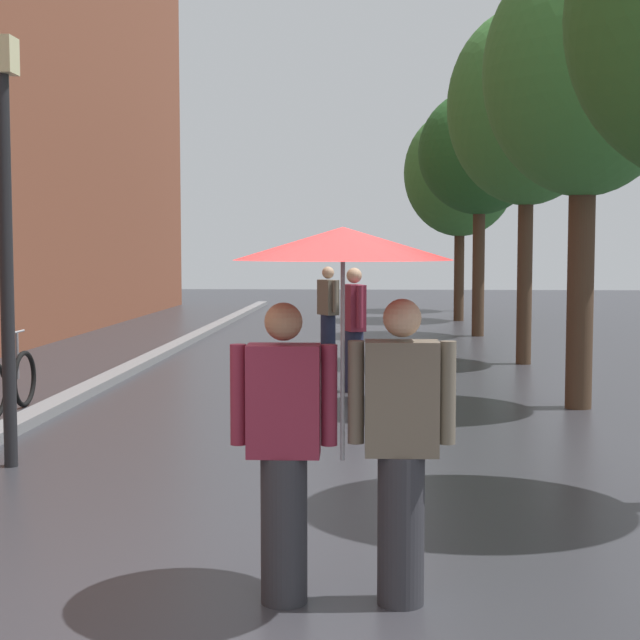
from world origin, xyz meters
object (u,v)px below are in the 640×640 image
at_px(street_tree_4, 460,173).
at_px(street_tree_5, 460,176).
at_px(pedestrian_walking_midground, 328,313).
at_px(street_tree_3, 480,153).
at_px(couple_under_umbrella, 343,347).
at_px(street_lamp_post, 5,215).
at_px(street_tree_2, 527,108).
at_px(pedestrian_walking_far, 354,329).
at_px(street_tree_1, 585,75).

height_order(street_tree_4, street_tree_5, street_tree_5).
xyz_separation_m(street_tree_4, pedestrian_walking_midground, (-3.03, -9.36, -3.09)).
relative_size(street_tree_3, street_tree_4, 0.96).
relative_size(street_tree_4, couple_under_umbrella, 2.70).
height_order(street_tree_4, pedestrian_walking_midground, street_tree_4).
xyz_separation_m(street_tree_4, street_lamp_post, (-5.48, -17.61, -1.67)).
bearing_deg(street_tree_5, pedestrian_walking_midground, -104.21).
bearing_deg(pedestrian_walking_midground, street_tree_4, 72.03).
bearing_deg(street_tree_4, street_tree_2, -88.29).
distance_m(street_tree_3, pedestrian_walking_midground, 6.60).
xyz_separation_m(street_tree_3, couple_under_umbrella, (-2.43, -16.30, -2.59)).
distance_m(street_tree_5, street_lamp_post, 22.40).
distance_m(street_tree_2, pedestrian_walking_far, 5.51).
relative_size(street_tree_1, street_lamp_post, 1.47).
bearing_deg(street_lamp_post, street_tree_3, 67.19).
distance_m(street_lamp_post, pedestrian_walking_far, 5.73).
height_order(couple_under_umbrella, pedestrian_walking_far, couple_under_umbrella).
distance_m(street_tree_1, street_tree_4, 14.10).
bearing_deg(pedestrian_walking_far, street_tree_3, 73.19).
distance_m(street_tree_3, street_lamp_post, 14.37).
bearing_deg(street_lamp_post, pedestrian_walking_midground, 73.48).
bearing_deg(street_tree_5, pedestrian_walking_far, -99.55).
relative_size(street_tree_5, pedestrian_walking_far, 3.39).
relative_size(couple_under_umbrella, pedestrian_walking_midground, 1.27).
xyz_separation_m(street_tree_1, pedestrian_walking_midground, (-3.31, 4.74, -3.20)).
bearing_deg(street_tree_4, couple_under_umbrella, -96.54).
bearing_deg(street_tree_3, street_tree_4, 90.62).
xyz_separation_m(street_tree_3, pedestrian_walking_far, (-2.55, -8.44, -3.16)).
bearing_deg(couple_under_umbrella, pedestrian_walking_far, 90.89).
xyz_separation_m(street_tree_1, street_tree_2, (0.01, 4.50, 0.25)).
height_order(street_tree_3, street_tree_5, street_tree_5).
distance_m(street_tree_1, street_tree_5, 18.04).
height_order(couple_under_umbrella, street_lamp_post, street_lamp_post).
height_order(street_lamp_post, pedestrian_walking_midground, street_lamp_post).
bearing_deg(pedestrian_walking_midground, pedestrian_walking_far, -81.48).
height_order(street_tree_1, street_tree_4, street_tree_4).
distance_m(street_tree_4, street_tree_5, 3.97).
xyz_separation_m(street_tree_1, pedestrian_walking_far, (-2.78, 1.19, -3.17)).
xyz_separation_m(street_tree_5, street_lamp_post, (-5.81, -21.55, -1.88)).
distance_m(street_tree_3, street_tree_5, 8.42).
bearing_deg(street_tree_2, street_tree_1, -90.07).
bearing_deg(street_tree_5, street_tree_2, -90.21).
bearing_deg(street_tree_1, pedestrian_walking_midground, 124.97).
bearing_deg(street_lamp_post, street_tree_4, 72.71).
relative_size(street_tree_2, street_tree_3, 1.10).
bearing_deg(street_tree_3, street_tree_5, 88.05).
distance_m(street_tree_3, couple_under_umbrella, 16.68).
xyz_separation_m(street_tree_4, couple_under_umbrella, (-2.38, -20.76, -2.49)).
bearing_deg(pedestrian_walking_midground, street_tree_2, -4.14).
xyz_separation_m(street_tree_1, street_lamp_post, (-5.76, -3.51, -1.78)).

